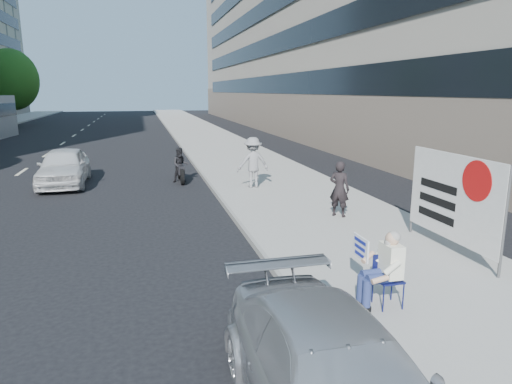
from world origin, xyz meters
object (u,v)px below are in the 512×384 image
object	(u,v)px
protest_banner	(453,197)
white_sedan_near	(64,167)
jogger	(253,162)
seated_protester	(383,265)
motorcycle	(181,167)
pedestrian_woman	(339,189)

from	to	relation	value
protest_banner	white_sedan_near	distance (m)	14.46
jogger	protest_banner	xyz separation A→B (m)	(2.57, -7.89, 0.32)
seated_protester	protest_banner	size ratio (longest dim) A/B	0.43
jogger	motorcycle	size ratio (longest dim) A/B	0.91
seated_protester	pedestrian_woman	world-z (taller)	pedestrian_woman
pedestrian_woman	motorcycle	bearing A→B (deg)	-16.70
seated_protester	jogger	distance (m)	9.89
protest_banner	motorcycle	bearing A→B (deg)	116.03
white_sedan_near	seated_protester	bearing A→B (deg)	-62.60
seated_protester	protest_banner	xyz separation A→B (m)	(2.79, 2.00, 0.53)
white_sedan_near	motorcycle	world-z (taller)	white_sedan_near
jogger	pedestrian_woman	bearing A→B (deg)	104.21
white_sedan_near	motorcycle	distance (m)	4.57
protest_banner	motorcycle	size ratio (longest dim) A/B	1.50
seated_protester	jogger	world-z (taller)	jogger
jogger	white_sedan_near	xyz separation A→B (m)	(-7.00, 2.93, -0.34)
motorcycle	protest_banner	bearing A→B (deg)	-64.12
pedestrian_woman	seated_protester	bearing A→B (deg)	117.02
motorcycle	jogger	bearing A→B (deg)	-44.56
white_sedan_near	pedestrian_woman	bearing A→B (deg)	-42.01
jogger	white_sedan_near	bearing A→B (deg)	-25.96
pedestrian_woman	white_sedan_near	distance (m)	11.26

